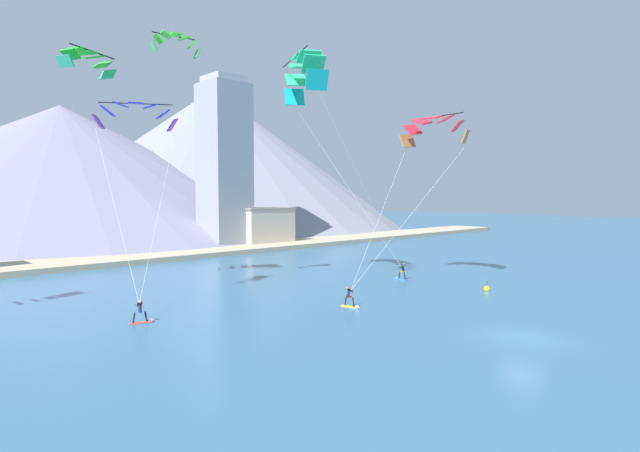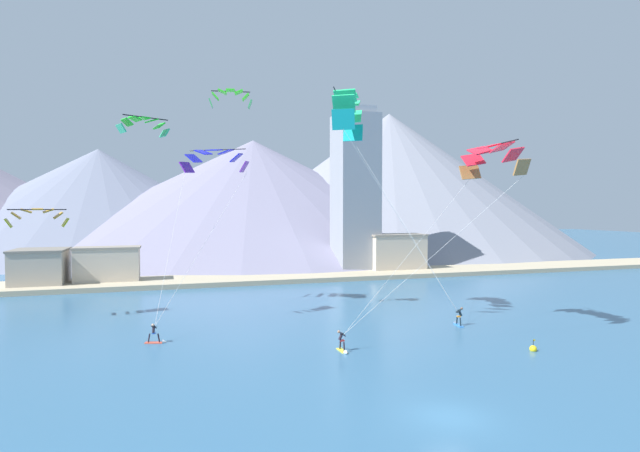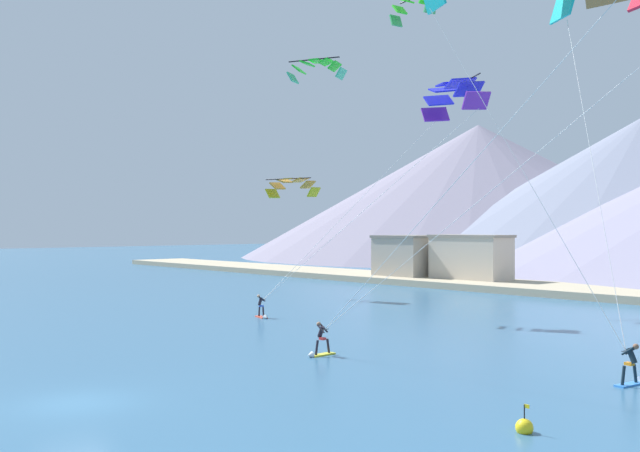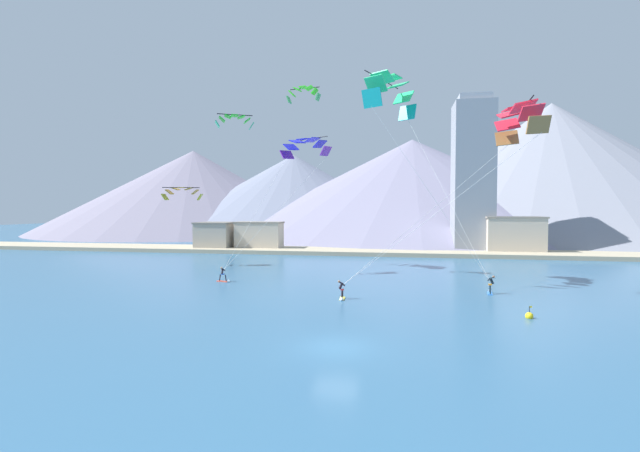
{
  "view_description": "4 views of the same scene",
  "coord_description": "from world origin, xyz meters",
  "px_view_note": "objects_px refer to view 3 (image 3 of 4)",
  "views": [
    {
      "loc": [
        -30.06,
        -12.93,
        8.75
      ],
      "look_at": [
        -0.29,
        17.57,
        6.16
      ],
      "focal_mm": 28.0,
      "sensor_mm": 36.0,
      "label": 1
    },
    {
      "loc": [
        -14.08,
        -22.84,
        10.99
      ],
      "look_at": [
        -2.23,
        16.06,
        9.61
      ],
      "focal_mm": 28.0,
      "sensor_mm": 36.0,
      "label": 2
    },
    {
      "loc": [
        25.22,
        -10.59,
        6.39
      ],
      "look_at": [
        -3.66,
        15.12,
        6.48
      ],
      "focal_mm": 40.0,
      "sensor_mm": 36.0,
      "label": 3
    },
    {
      "loc": [
        3.39,
        -23.92,
        7.85
      ],
      "look_at": [
        -3.54,
        14.53,
        6.37
      ],
      "focal_mm": 24.0,
      "sensor_mm": 36.0,
      "label": 4
    }
  ],
  "objects_px": {
    "kitesurfer_mid_center": "(633,371)",
    "parafoil_kite_distant_high_outer": "(292,185)",
    "parafoil_kite_distant_mid_solo": "(413,3)",
    "race_marker_buoy": "(524,427)",
    "kitesurfer_near_lead": "(319,345)",
    "kitesurfer_near_trail": "(262,311)",
    "parafoil_kite_distant_low_drift": "(316,67)",
    "parafoil_kite_near_trail": "(452,95)"
  },
  "relations": [
    {
      "from": "kitesurfer_near_lead",
      "to": "kitesurfer_mid_center",
      "type": "relative_size",
      "value": 0.97
    },
    {
      "from": "kitesurfer_mid_center",
      "to": "race_marker_buoy",
      "type": "relative_size",
      "value": 1.77
    },
    {
      "from": "race_marker_buoy",
      "to": "kitesurfer_near_trail",
      "type": "bearing_deg",
      "value": 158.74
    },
    {
      "from": "kitesurfer_near_trail",
      "to": "race_marker_buoy",
      "type": "height_order",
      "value": "kitesurfer_near_trail"
    },
    {
      "from": "parafoil_kite_distant_high_outer",
      "to": "kitesurfer_mid_center",
      "type": "bearing_deg",
      "value": -19.62
    },
    {
      "from": "parafoil_kite_distant_low_drift",
      "to": "race_marker_buoy",
      "type": "relative_size",
      "value": 4.63
    },
    {
      "from": "parafoil_kite_near_trail",
      "to": "parafoil_kite_distant_mid_solo",
      "type": "relative_size",
      "value": 3.77
    },
    {
      "from": "parafoil_kite_distant_high_outer",
      "to": "parafoil_kite_distant_low_drift",
      "type": "distance_m",
      "value": 14.46
    },
    {
      "from": "parafoil_kite_distant_high_outer",
      "to": "parafoil_kite_distant_low_drift",
      "type": "bearing_deg",
      "value": -30.28
    },
    {
      "from": "parafoil_kite_distant_low_drift",
      "to": "parafoil_kite_near_trail",
      "type": "bearing_deg",
      "value": 47.58
    },
    {
      "from": "race_marker_buoy",
      "to": "parafoil_kite_distant_high_outer",
      "type": "bearing_deg",
      "value": 149.72
    },
    {
      "from": "kitesurfer_near_trail",
      "to": "parafoil_kite_distant_high_outer",
      "type": "bearing_deg",
      "value": 133.06
    },
    {
      "from": "kitesurfer_mid_center",
      "to": "kitesurfer_near_trail",
      "type": "bearing_deg",
      "value": 176.44
    },
    {
      "from": "kitesurfer_mid_center",
      "to": "parafoil_kite_near_trail",
      "type": "xyz_separation_m",
      "value": [
        -21.16,
        15.55,
        16.06
      ]
    },
    {
      "from": "kitesurfer_near_lead",
      "to": "parafoil_kite_distant_low_drift",
      "type": "relative_size",
      "value": 0.37
    },
    {
      "from": "kitesurfer_mid_center",
      "to": "parafoil_kite_distant_low_drift",
      "type": "xyz_separation_m",
      "value": [
        -28.27,
        7.77,
        18.25
      ]
    },
    {
      "from": "kitesurfer_near_trail",
      "to": "race_marker_buoy",
      "type": "bearing_deg",
      "value": -21.26
    },
    {
      "from": "parafoil_kite_distant_low_drift",
      "to": "parafoil_kite_distant_mid_solo",
      "type": "height_order",
      "value": "parafoil_kite_distant_mid_solo"
    },
    {
      "from": "parafoil_kite_near_trail",
      "to": "parafoil_kite_distant_low_drift",
      "type": "distance_m",
      "value": 10.76
    },
    {
      "from": "parafoil_kite_near_trail",
      "to": "race_marker_buoy",
      "type": "height_order",
      "value": "parafoil_kite_near_trail"
    },
    {
      "from": "kitesurfer_mid_center",
      "to": "race_marker_buoy",
      "type": "height_order",
      "value": "kitesurfer_mid_center"
    },
    {
      "from": "parafoil_kite_distant_mid_solo",
      "to": "race_marker_buoy",
      "type": "bearing_deg",
      "value": -42.13
    },
    {
      "from": "kitesurfer_near_lead",
      "to": "parafoil_kite_distant_mid_solo",
      "type": "xyz_separation_m",
      "value": [
        -6.66,
        14.83,
        21.76
      ]
    },
    {
      "from": "parafoil_kite_distant_mid_solo",
      "to": "parafoil_kite_distant_high_outer",
      "type": "bearing_deg",
      "value": 167.66
    },
    {
      "from": "kitesurfer_mid_center",
      "to": "parafoil_kite_distant_mid_solo",
      "type": "distance_m",
      "value": 31.12
    },
    {
      "from": "parafoil_kite_distant_low_drift",
      "to": "race_marker_buoy",
      "type": "distance_m",
      "value": 38.48
    },
    {
      "from": "kitesurfer_mid_center",
      "to": "parafoil_kite_distant_high_outer",
      "type": "xyz_separation_m",
      "value": [
        -38.42,
        13.7,
        9.83
      ]
    },
    {
      "from": "parafoil_kite_distant_mid_solo",
      "to": "race_marker_buoy",
      "type": "height_order",
      "value": "parafoil_kite_distant_mid_solo"
    },
    {
      "from": "kitesurfer_mid_center",
      "to": "parafoil_kite_near_trail",
      "type": "relative_size",
      "value": 0.11
    },
    {
      "from": "parafoil_kite_distant_mid_solo",
      "to": "race_marker_buoy",
      "type": "distance_m",
      "value": 35.8
    },
    {
      "from": "parafoil_kite_near_trail",
      "to": "parafoil_kite_distant_low_drift",
      "type": "relative_size",
      "value": 3.48
    },
    {
      "from": "parafoil_kite_near_trail",
      "to": "race_marker_buoy",
      "type": "distance_m",
      "value": 36.95
    },
    {
      "from": "race_marker_buoy",
      "to": "parafoil_kite_distant_mid_solo",
      "type": "bearing_deg",
      "value": 137.87
    },
    {
      "from": "kitesurfer_near_lead",
      "to": "parafoil_kite_distant_high_outer",
      "type": "relative_size",
      "value": 0.31
    },
    {
      "from": "kitesurfer_near_trail",
      "to": "parafoil_kite_distant_low_drift",
      "type": "xyz_separation_m",
      "value": [
        -1.07,
        6.08,
        18.33
      ]
    },
    {
      "from": "kitesurfer_mid_center",
      "to": "parafoil_kite_distant_low_drift",
      "type": "bearing_deg",
      "value": 164.63
    },
    {
      "from": "kitesurfer_near_lead",
      "to": "parafoil_kite_distant_mid_solo",
      "type": "distance_m",
      "value": 27.16
    },
    {
      "from": "parafoil_kite_near_trail",
      "to": "parafoil_kite_distant_low_drift",
      "type": "height_order",
      "value": "parafoil_kite_distant_low_drift"
    },
    {
      "from": "parafoil_kite_distant_high_outer",
      "to": "race_marker_buoy",
      "type": "relative_size",
      "value": 5.57
    },
    {
      "from": "kitesurfer_near_lead",
      "to": "parafoil_kite_distant_high_outer",
      "type": "bearing_deg",
      "value": 142.98
    },
    {
      "from": "parafoil_kite_near_trail",
      "to": "parafoil_kite_distant_high_outer",
      "type": "xyz_separation_m",
      "value": [
        -17.25,
        -1.85,
        -6.23
      ]
    },
    {
      "from": "kitesurfer_near_lead",
      "to": "kitesurfer_near_trail",
      "type": "bearing_deg",
      "value": 153.59
    }
  ]
}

